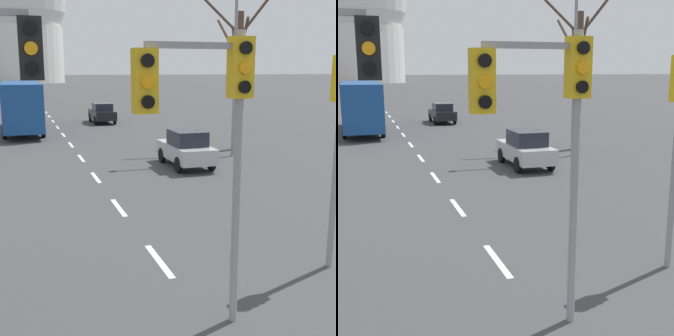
{
  "view_description": "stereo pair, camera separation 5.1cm",
  "coord_description": "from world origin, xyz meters",
  "views": [
    {
      "loc": [
        -2.95,
        -1.32,
        4.36
      ],
      "look_at": [
        -0.15,
        7.31,
        2.45
      ],
      "focal_mm": 50.0,
      "sensor_mm": 36.0,
      "label": 1
    },
    {
      "loc": [
        -2.9,
        -1.33,
        4.36
      ],
      "look_at": [
        -0.15,
        7.31,
        2.45
      ],
      "focal_mm": 50.0,
      "sensor_mm": 36.0,
      "label": 2
    }
  ],
  "objects": [
    {
      "name": "sedan_near_right",
      "position": [
        3.84,
        37.49,
        0.84
      ],
      "size": [
        1.76,
        4.32,
        1.66
      ],
      "color": "black",
      "rests_on": "ground_plane"
    },
    {
      "name": "lane_stripe_3",
      "position": [
        0.0,
        17.46,
        0.0
      ],
      "size": [
        0.16,
        2.0,
        0.01
      ],
      "primitive_type": "cube",
      "color": "silver",
      "rests_on": "ground_plane"
    },
    {
      "name": "city_bus",
      "position": [
        -2.56,
        33.41,
        2.05
      ],
      "size": [
        2.66,
        10.8,
        3.48
      ],
      "color": "#19478C",
      "rests_on": "ground_plane"
    },
    {
      "name": "street_lamp_right",
      "position": [
        7.15,
        20.24,
        4.99
      ],
      "size": [
        2.09,
        0.36,
        8.13
      ],
      "color": "gray",
      "rests_on": "ground_plane"
    },
    {
      "name": "lane_stripe_7",
      "position": [
        0.0,
        35.46,
        0.0
      ],
      "size": [
        0.16,
        2.0,
        0.01
      ],
      "primitive_type": "cube",
      "color": "silver",
      "rests_on": "ground_plane"
    },
    {
      "name": "lane_stripe_4",
      "position": [
        0.0,
        21.96,
        0.0
      ],
      "size": [
        0.16,
        2.0,
        0.01
      ],
      "primitive_type": "cube",
      "color": "silver",
      "rests_on": "ground_plane"
    },
    {
      "name": "lane_stripe_10",
      "position": [
        0.0,
        48.96,
        0.0
      ],
      "size": [
        0.16,
        2.0,
        0.01
      ],
      "primitive_type": "cube",
      "color": "silver",
      "rests_on": "ground_plane"
    },
    {
      "name": "traffic_signal_centre_tall",
      "position": [
        -0.07,
        5.53,
        3.77
      ],
      "size": [
        1.93,
        0.34,
        4.98
      ],
      "color": "gray",
      "rests_on": "ground_plane"
    },
    {
      "name": "capitol_dome",
      "position": [
        0.0,
        166.41,
        20.96
      ],
      "size": [
        30.46,
        30.46,
        43.02
      ],
      "color": "silver",
      "rests_on": "ground_plane"
    },
    {
      "name": "sedan_mid_centre",
      "position": [
        4.32,
        18.43,
        0.85
      ],
      "size": [
        1.71,
        3.89,
        1.68
      ],
      "color": "#B7B7BC",
      "rests_on": "ground_plane"
    },
    {
      "name": "lane_stripe_9",
      "position": [
        0.0,
        44.46,
        0.0
      ],
      "size": [
        0.16,
        2.0,
        0.01
      ],
      "primitive_type": "cube",
      "color": "silver",
      "rests_on": "ground_plane"
    },
    {
      "name": "sedan_near_left",
      "position": [
        -3.38,
        75.97,
        0.84
      ],
      "size": [
        1.88,
        3.9,
        1.66
      ],
      "color": "#2D4C33",
      "rests_on": "ground_plane"
    },
    {
      "name": "lane_stripe_2",
      "position": [
        0.0,
        12.96,
        0.0
      ],
      "size": [
        0.16,
        2.0,
        0.01
      ],
      "primitive_type": "cube",
      "color": "silver",
      "rests_on": "ground_plane"
    },
    {
      "name": "lane_stripe_1",
      "position": [
        0.0,
        8.46,
        0.0
      ],
      "size": [
        0.16,
        2.0,
        0.01
      ],
      "primitive_type": "cube",
      "color": "silver",
      "rests_on": "ground_plane"
    },
    {
      "name": "lane_stripe_8",
      "position": [
        0.0,
        39.96,
        0.0
      ],
      "size": [
        0.16,
        2.0,
        0.01
      ],
      "primitive_type": "cube",
      "color": "silver",
      "rests_on": "ground_plane"
    },
    {
      "name": "lane_stripe_6",
      "position": [
        0.0,
        30.96,
        0.0
      ],
      "size": [
        0.16,
        2.0,
        0.01
      ],
      "primitive_type": "cube",
      "color": "silver",
      "rests_on": "ground_plane"
    },
    {
      "name": "bare_tree_right_near",
      "position": [
        8.65,
        22.13,
        4.24
      ],
      "size": [
        3.57,
        5.38,
        8.77
      ],
      "color": "brown",
      "rests_on": "ground_plane"
    },
    {
      "name": "lane_stripe_5",
      "position": [
        0.0,
        26.46,
        0.0
      ],
      "size": [
        0.16,
        2.0,
        0.01
      ],
      "primitive_type": "cube",
      "color": "silver",
      "rests_on": "ground_plane"
    }
  ]
}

